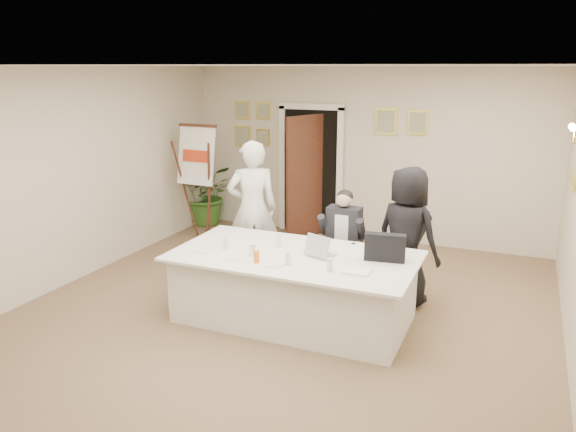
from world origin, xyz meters
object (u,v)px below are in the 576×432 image
(standing_woman, at_px, (407,236))
(steel_jug, at_px, (253,251))
(conference_table, at_px, (294,287))
(potted_palm, at_px, (207,194))
(standing_man, at_px, (252,209))
(laptop_bag, at_px, (385,247))
(laptop, at_px, (321,243))
(seated_man, at_px, (343,241))
(flip_chart, at_px, (201,188))
(paper_stack, at_px, (357,272))
(oj_glass, at_px, (257,257))

(standing_woman, height_order, steel_jug, standing_woman)
(conference_table, distance_m, potted_palm, 4.30)
(standing_man, relative_size, laptop_bag, 4.32)
(laptop, height_order, laptop_bag, laptop_bag)
(laptop_bag, xyz_separation_m, steel_jug, (-1.38, -0.39, -0.10))
(conference_table, xyz_separation_m, laptop_bag, (0.97, 0.19, 0.53))
(laptop, bearing_deg, seated_man, 111.19)
(flip_chart, relative_size, standing_woman, 1.12)
(seated_man, xyz_separation_m, standing_man, (-1.32, 0.11, 0.26))
(seated_man, height_order, paper_stack, seated_man)
(flip_chart, bearing_deg, laptop_bag, -30.00)
(standing_man, height_order, oj_glass, standing_man)
(seated_man, relative_size, laptop_bag, 3.11)
(laptop_bag, bearing_deg, laptop, 178.87)
(flip_chart, distance_m, oj_glass, 3.48)
(laptop, distance_m, steel_jug, 0.75)
(laptop, xyz_separation_m, oj_glass, (-0.54, -0.50, -0.07))
(oj_glass, bearing_deg, laptop, 43.07)
(seated_man, distance_m, standing_man, 1.35)
(seated_man, relative_size, standing_man, 0.72)
(seated_man, distance_m, standing_woman, 0.82)
(paper_stack, relative_size, oj_glass, 2.05)
(paper_stack, distance_m, oj_glass, 1.07)
(conference_table, distance_m, paper_stack, 0.94)
(flip_chart, distance_m, standing_woman, 3.82)
(conference_table, bearing_deg, potted_palm, 133.86)
(potted_palm, xyz_separation_m, laptop_bag, (3.95, -2.91, 0.37))
(conference_table, distance_m, flip_chart, 3.42)
(standing_woman, distance_m, laptop, 1.17)
(flip_chart, relative_size, laptop_bag, 4.36)
(conference_table, bearing_deg, standing_man, 133.72)
(flip_chart, bearing_deg, conference_table, -40.99)
(potted_palm, xyz_separation_m, oj_glass, (2.71, -3.50, 0.29))
(potted_palm, relative_size, laptop, 3.29)
(standing_man, height_order, steel_jug, standing_man)
(paper_stack, bearing_deg, laptop, 143.68)
(conference_table, xyz_separation_m, flip_chart, (-2.56, 2.22, 0.47))
(laptop, distance_m, oj_glass, 0.74)
(conference_table, distance_m, laptop, 0.60)
(steel_jug, bearing_deg, seated_man, 61.99)
(flip_chart, distance_m, standing_man, 1.84)
(laptop_bag, xyz_separation_m, paper_stack, (-0.17, -0.47, -0.14))
(flip_chart, xyz_separation_m, laptop, (2.83, -2.12, 0.05))
(standing_man, xyz_separation_m, steel_jug, (0.67, -1.33, -0.10))
(standing_woman, height_order, oj_glass, standing_woman)
(standing_woman, relative_size, laptop_bag, 3.91)
(flip_chart, height_order, steel_jug, flip_chart)
(conference_table, relative_size, steel_jug, 24.53)
(potted_palm, bearing_deg, standing_man, -46.06)
(conference_table, bearing_deg, laptop, 20.87)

